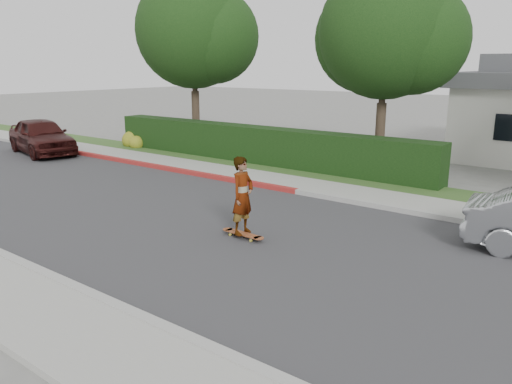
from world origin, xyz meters
TOP-DOWN VIEW (x-y plane):
  - ground at (0.00, 0.00)m, footprint 120.00×120.00m
  - road at (0.00, 0.00)m, footprint 60.00×8.00m
  - curb_near at (0.00, -4.10)m, footprint 60.00×0.20m
  - curb_far at (0.00, 4.10)m, footprint 60.00×0.20m
  - curb_red_section at (-5.00, 4.10)m, footprint 12.00×0.21m
  - sidewalk_far at (0.00, 5.00)m, footprint 60.00×1.60m
  - planting_strip at (0.00, 6.60)m, footprint 60.00×1.60m
  - hedge at (-3.00, 7.20)m, footprint 15.00×1.00m
  - flowering_shrub at (-10.01, 6.74)m, footprint 1.40×1.00m
  - tree_left at (-7.51, 8.69)m, footprint 5.99×5.21m
  - tree_center at (1.49, 9.19)m, footprint 5.66×4.84m
  - skateboard at (2.22, -0.10)m, footprint 1.19×0.28m
  - skateboarder at (2.22, -0.10)m, footprint 0.45×0.67m
  - car_maroon at (-11.99, 3.25)m, footprint 5.00×2.90m

SIDE VIEW (x-z plane):
  - ground at x=0.00m, z-range 0.00..0.00m
  - road at x=0.00m, z-range 0.00..0.01m
  - planting_strip at x=0.00m, z-range 0.00..0.10m
  - sidewalk_far at x=0.00m, z-range 0.00..0.12m
  - curb_near at x=0.00m, z-range 0.00..0.15m
  - curb_far at x=0.00m, z-range 0.00..0.15m
  - curb_red_section at x=-5.00m, z-range 0.00..0.15m
  - skateboard at x=2.22m, z-range 0.05..0.16m
  - flowering_shrub at x=-10.01m, z-range -0.12..0.78m
  - hedge at x=-3.00m, z-range 0.00..1.50m
  - car_maroon at x=-11.99m, z-range 0.00..1.60m
  - skateboarder at x=2.22m, z-range 0.12..1.91m
  - tree_center at x=1.49m, z-range 1.18..8.62m
  - tree_left at x=-7.51m, z-range 1.26..9.26m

